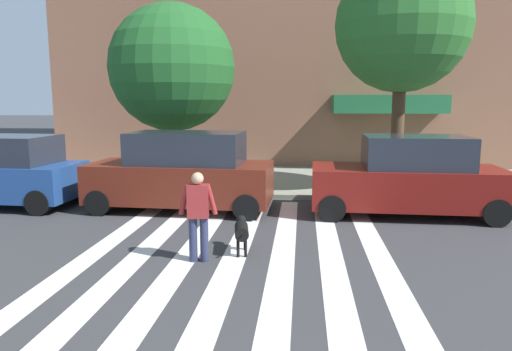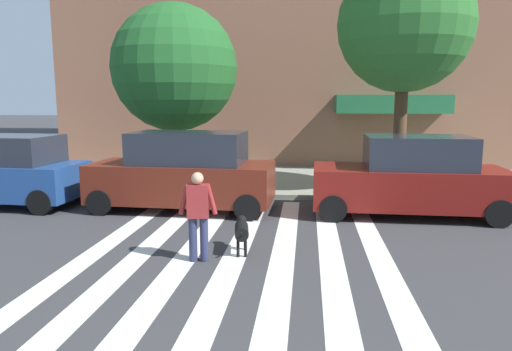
% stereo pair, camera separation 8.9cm
% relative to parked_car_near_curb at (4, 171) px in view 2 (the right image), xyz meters
% --- Properties ---
extents(ground_plane, '(160.00, 160.00, 0.00)m').
position_rel_parked_car_near_curb_xyz_m(ground_plane, '(7.27, -5.07, -0.96)').
color(ground_plane, '#353538').
extents(sidewalk_far, '(80.00, 6.00, 0.15)m').
position_rel_parked_car_near_curb_xyz_m(sidewalk_far, '(7.27, 4.53, -0.88)').
color(sidewalk_far, gray).
rests_on(sidewalk_far, ground_plane).
extents(crosswalk_stripes, '(5.85, 12.59, 0.01)m').
position_rel_parked_car_near_curb_xyz_m(crosswalk_stripes, '(7.00, -5.07, -0.95)').
color(crosswalk_stripes, silver).
rests_on(crosswalk_stripes, ground_plane).
extents(parked_car_near_curb, '(4.36, 2.16, 1.95)m').
position_rel_parked_car_near_curb_xyz_m(parked_car_near_curb, '(0.00, 0.00, 0.00)').
color(parked_car_near_curb, navy).
rests_on(parked_car_near_curb, ground_plane).
extents(parked_car_behind_first, '(4.83, 2.17, 2.08)m').
position_rel_parked_car_near_curb_xyz_m(parked_car_behind_first, '(5.09, -0.00, 0.06)').
color(parked_car_behind_first, '#5C1E13').
rests_on(parked_car_behind_first, ground_plane).
extents(parked_car_third_in_line, '(4.76, 2.12, 2.02)m').
position_rel_parked_car_near_curb_xyz_m(parked_car_third_in_line, '(10.91, 0.00, 0.01)').
color(parked_car_third_in_line, maroon).
rests_on(parked_car_third_in_line, ground_plane).
extents(street_tree_nearest, '(3.93, 3.93, 5.71)m').
position_rel_parked_car_near_curb_xyz_m(street_tree_nearest, '(4.15, 2.64, 2.93)').
color(street_tree_nearest, '#4C3823').
rests_on(street_tree_nearest, sidewalk_far).
extents(street_tree_middle, '(3.87, 3.87, 6.83)m').
position_rel_parked_car_near_curb_xyz_m(street_tree_middle, '(11.05, 2.42, 4.06)').
color(street_tree_middle, '#4C3823').
rests_on(street_tree_middle, sidewalk_far).
extents(pedestrian_dog_walker, '(0.71, 0.29, 1.64)m').
position_rel_parked_car_near_curb_xyz_m(pedestrian_dog_walker, '(6.39, -3.94, -0.03)').
color(pedestrian_dog_walker, '#282D4C').
rests_on(pedestrian_dog_walker, ground_plane).
extents(dog_on_leash, '(0.35, 1.04, 0.65)m').
position_rel_parked_car_near_curb_xyz_m(dog_on_leash, '(7.10, -3.37, -0.51)').
color(dog_on_leash, black).
rests_on(dog_on_leash, ground_plane).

